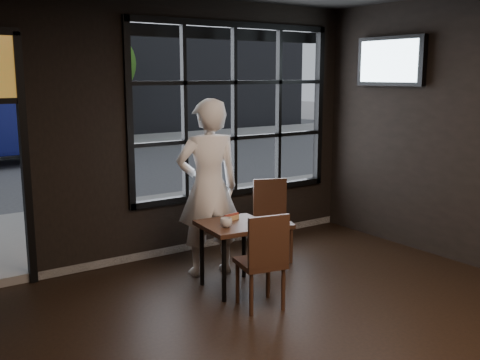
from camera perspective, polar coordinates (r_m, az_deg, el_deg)
window_frame at (r=7.48m, az=-0.60°, el=7.07°), size 3.06×0.12×2.28m
cafe_table at (r=6.03m, az=-0.56°, el=-7.73°), size 0.73×0.73×0.73m
chair_near at (r=5.55m, az=2.06°, el=-8.07°), size 0.50×0.50×0.97m
chair_window at (r=6.94m, az=3.47°, el=-4.17°), size 0.56×0.56×0.99m
man at (r=6.35m, az=-3.26°, el=-0.81°), size 0.82×0.63×2.01m
hotdog at (r=6.06m, az=-0.91°, el=-3.81°), size 0.21×0.12×0.06m
cup at (r=5.78m, az=-1.41°, el=-4.34°), size 0.13×0.13×0.10m
tv at (r=7.78m, az=15.06°, el=11.58°), size 0.12×1.10×0.64m
navy_car at (r=15.60m, az=-21.96°, el=4.90°), size 5.14×2.38×1.63m
tree_right at (r=19.32m, az=-13.79°, el=11.40°), size 2.19×2.19×3.73m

